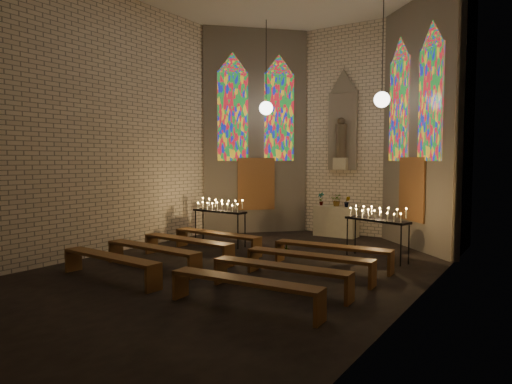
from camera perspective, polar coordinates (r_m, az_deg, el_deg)
floor at (r=10.73m, az=-1.83°, el=-9.57°), size 12.00×12.00×0.00m
room at (r=13.39m, az=6.58°, el=9.11°), size 8.22×12.43×7.00m
altar at (r=15.35m, az=9.98°, el=-3.61°), size 1.40×0.60×1.00m
flower_vase_left at (r=15.49m, az=8.13°, el=-0.85°), size 0.26×0.20×0.44m
flower_vase_center at (r=15.22m, az=10.09°, el=-1.02°), size 0.40×0.36×0.41m
flower_vase_right at (r=15.03m, az=11.32°, el=-1.20°), size 0.24×0.22×0.35m
aisle_flower_pot at (r=12.27m, az=3.78°, el=-6.97°), size 0.25×0.25×0.37m
votive_stand_left at (r=13.53m, az=-4.57°, el=-2.00°), size 1.78×0.51×1.29m
votive_stand_right at (r=11.91m, az=14.89°, el=-2.97°), size 1.79×0.95×1.28m
pew_left_0 at (r=12.63m, az=-4.92°, el=-5.50°), size 2.81×0.56×0.54m
pew_right_0 at (r=10.89m, az=9.47°, el=-7.08°), size 2.81×0.56×0.54m
pew_left_1 at (r=11.73m, az=-8.57°, el=-6.27°), size 2.81×0.56×0.54m
pew_right_1 at (r=9.82m, az=6.61°, el=-8.26°), size 2.81×0.56×0.54m
pew_left_2 at (r=10.88m, az=-12.82°, el=-7.13°), size 2.81×0.56×0.54m
pew_right_2 at (r=8.79m, az=3.04°, el=-9.70°), size 2.81×0.56×0.54m
pew_left_3 at (r=10.10m, az=-17.78°, el=-8.08°), size 2.81×0.56×0.54m
pew_right_3 at (r=7.81m, az=-1.50°, el=-11.45°), size 2.81×0.56×0.54m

